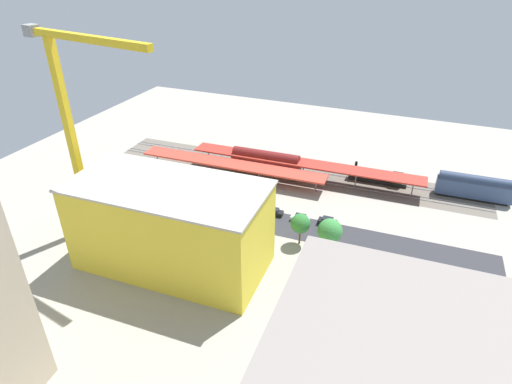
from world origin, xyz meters
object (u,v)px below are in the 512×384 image
Objects in this scene: street_tree_2 at (300,224)px; platform_canopy_near at (232,164)px; construction_building at (171,227)px; traffic_light at (263,217)px; street_tree_0 at (233,209)px; parked_car_4 at (222,200)px; locomotive at (378,176)px; parked_car_1 at (300,218)px; parked_car_0 at (327,222)px; platform_canopy_far at (304,163)px; street_tree_1 at (167,192)px; parked_car_2 at (273,212)px; box_truck_0 at (191,215)px; freight_coach_far at (266,161)px; street_tree_4 at (330,231)px; parked_car_3 at (246,206)px; tower_crane at (76,122)px; street_tree_3 at (186,202)px; passenger_coach at (475,187)px.

platform_canopy_near is at bearing -40.72° from street_tree_2.
traffic_light is at bearing -129.87° from construction_building.
parked_car_4 is at bearing -52.07° from street_tree_0.
locomotive is 28.30m from parked_car_1.
parked_car_0 reaches higher than parked_car_1.
street_tree_0 is 14.73m from street_tree_2.
platform_canopy_far is 36.62m from street_tree_1.
parked_car_2 is 12.91m from parked_car_4.
street_tree_2 reaches higher than parked_car_4.
freight_coach_far is at bearing -103.24° from box_truck_0.
box_truck_0 is (6.75, 28.70, -1.69)m from freight_coach_far.
construction_building reaches higher than street_tree_4.
construction_building is at bearing 93.16° from parked_car_4.
parked_car_3 is 18.46m from street_tree_1.
freight_coach_far is 3.97× the size of parked_car_2.
construction_building is (18.19, 23.09, 7.64)m from parked_car_1.
box_truck_0 is at bearing 2.27° from street_tree_2.
freight_coach_far is 29.53m from box_truck_0.
traffic_light is at bearing 52.16° from parked_car_1.
parked_car_4 is 24.84m from construction_building.
parked_car_0 is 19.22m from parked_car_3.
tower_crane reaches higher than street_tree_2.
platform_canopy_far is 33.98m from street_tree_3.
street_tree_4 is at bearing 130.28° from freight_coach_far.
parked_car_4 is 0.47× the size of box_truck_0.
locomotive is 72.53m from tower_crane.
street_tree_4 is (4.82, 33.91, 3.48)m from locomotive.
parked_car_3 is at bearing -2.15° from parked_car_1.
locomotive is at bearing -142.33° from street_tree_1.
parked_car_1 is (-5.36, 20.10, -3.65)m from platform_canopy_far.
street_tree_3 is (10.49, 8.97, 3.59)m from parked_car_3.
platform_canopy_far is 21.13m from parked_car_1.
locomotive reaches higher than parked_car_2.
construction_building is (12.82, 43.20, 3.99)m from platform_canopy_far.
freight_coach_far is 2.50× the size of street_tree_4.
street_tree_4 is (-32.20, 0.47, 0.90)m from street_tree_3.
street_tree_0 is (48.18, 33.48, 1.90)m from passenger_coach.
parked_car_4 is at bearing -132.35° from tower_crane.
freight_coach_far is 37.41m from street_tree_4.
construction_building reaches higher than parked_car_3.
parked_car_2 is at bearing -153.15° from street_tree_3.
street_tree_4 is at bearing 51.20° from passenger_coach.
street_tree_3 is at bearing 172.36° from street_tree_1.
street_tree_3 is (17.16, 8.69, 3.57)m from parked_car_2.
traffic_light reaches higher than parked_car_1.
street_tree_0 reaches higher than freight_coach_far.
passenger_coach is 3.56× the size of parked_car_2.
tower_crane is (15.47, 33.89, 21.04)m from platform_canopy_near.
platform_canopy_near is 12.38× the size of parked_car_0.
platform_canopy_far is at bearing -93.49° from parked_car_2.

